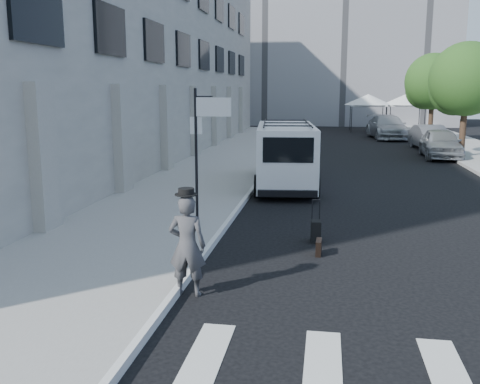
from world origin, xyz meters
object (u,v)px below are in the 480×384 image
(parked_car_a, at_px, (441,143))
(parked_car_c, at_px, (387,127))
(suitcase, at_px, (316,231))
(parked_car_b, at_px, (430,137))
(briefcase, at_px, (319,247))
(cargo_van, at_px, (285,155))
(businessman, at_px, (187,246))

(parked_car_a, distance_m, parked_car_c, 11.31)
(suitcase, height_order, parked_car_b, parked_car_b)
(briefcase, bearing_deg, cargo_van, 101.20)
(businessman, bearing_deg, briefcase, -130.78)
(suitcase, relative_size, parked_car_b, 0.23)
(businessman, bearing_deg, cargo_van, -95.90)
(parked_car_b, xyz_separation_m, parked_car_c, (-1.80, 7.04, 0.12))
(businessman, relative_size, briefcase, 4.15)
(parked_car_b, bearing_deg, briefcase, -112.45)
(parked_car_a, bearing_deg, briefcase, -106.11)
(briefcase, height_order, parked_car_c, parked_car_c)
(cargo_van, xyz_separation_m, parked_car_b, (7.73, 14.02, -0.47))
(parked_car_b, bearing_deg, suitcase, -113.37)
(parked_car_b, bearing_deg, parked_car_c, 97.74)
(businessman, height_order, parked_car_a, businessman)
(cargo_van, distance_m, parked_car_a, 12.41)
(parked_car_a, bearing_deg, suitcase, -107.38)
(businessman, distance_m, parked_car_b, 26.53)
(parked_car_a, height_order, parked_car_b, parked_car_a)
(parked_car_a, relative_size, parked_car_b, 1.04)
(parked_car_c, bearing_deg, parked_car_a, -88.55)
(suitcase, height_order, cargo_van, cargo_van)
(cargo_van, bearing_deg, parked_car_a, 46.79)
(businessman, height_order, briefcase, businessman)
(parked_car_b, bearing_deg, businessman, -115.54)
(suitcase, height_order, parked_car_c, parked_car_c)
(parked_car_a, relative_size, parked_car_c, 0.79)
(cargo_van, height_order, parked_car_b, cargo_van)
(briefcase, distance_m, suitcase, 1.01)
(briefcase, relative_size, parked_car_b, 0.10)
(businessman, xyz_separation_m, parked_car_b, (8.61, 25.09, -0.18))
(parked_car_a, bearing_deg, parked_car_b, 89.49)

